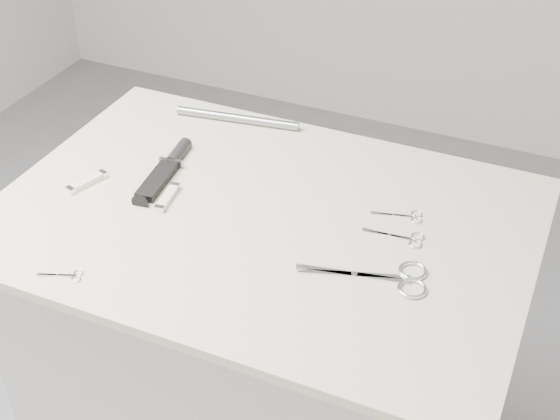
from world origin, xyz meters
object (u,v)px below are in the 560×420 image
at_px(embroidery_scissors_b, 405,216).
at_px(pocket_knife_b, 87,182).
at_px(metal_rail, 237,118).
at_px(plinth, 265,384).
at_px(tiny_scissors, 66,276).
at_px(large_shears, 391,278).
at_px(pocket_knife_a, 168,197).
at_px(sheathed_knife, 167,168).
at_px(embroidery_scissors_a, 404,238).

height_order(embroidery_scissors_b, pocket_knife_b, pocket_knife_b).
bearing_deg(metal_rail, plinth, -56.24).
xyz_separation_m(tiny_scissors, pocket_knife_b, (-0.13, 0.25, 0.00)).
bearing_deg(metal_rail, pocket_knife_b, -115.38).
distance_m(large_shears, pocket_knife_a, 0.47).
height_order(plinth, pocket_knife_b, pocket_knife_b).
relative_size(plinth, sheathed_knife, 4.17).
distance_m(large_shears, embroidery_scissors_a, 0.12).
bearing_deg(tiny_scissors, pocket_knife_a, 59.81).
relative_size(plinth, pocket_knife_b, 9.93).
height_order(plinth, embroidery_scissors_a, embroidery_scissors_a).
bearing_deg(pocket_knife_b, large_shears, -73.81).
relative_size(embroidery_scissors_a, embroidery_scissors_b, 1.15).
xyz_separation_m(large_shears, pocket_knife_b, (-0.64, 0.03, 0.00)).
bearing_deg(plinth, embroidery_scissors_b, 22.72).
bearing_deg(pocket_knife_b, plinth, -63.80).
bearing_deg(large_shears, embroidery_scissors_b, 84.37).
xyz_separation_m(tiny_scissors, metal_rail, (0.03, 0.59, 0.01)).
bearing_deg(embroidery_scissors_a, large_shears, -89.08).
xyz_separation_m(embroidery_scissors_a, tiny_scissors, (-0.49, -0.33, -0.00)).
distance_m(embroidery_scissors_b, pocket_knife_b, 0.62).
height_order(plinth, sheathed_knife, sheathed_knife).
relative_size(embroidery_scissors_a, sheathed_knife, 0.52).
bearing_deg(pocket_knife_a, large_shears, -104.28).
distance_m(large_shears, tiny_scissors, 0.55).
relative_size(large_shears, sheathed_knife, 1.02).
bearing_deg(metal_rail, tiny_scissors, -93.17).
xyz_separation_m(embroidery_scissors_b, sheathed_knife, (-0.49, -0.04, 0.01)).
xyz_separation_m(plinth, pocket_knife_b, (-0.36, -0.05, 0.48)).
relative_size(embroidery_scissors_a, metal_rail, 0.39).
distance_m(large_shears, pocket_knife_b, 0.64).
relative_size(sheathed_knife, pocket_knife_b, 2.38).
bearing_deg(embroidery_scissors_b, pocket_knife_a, -177.99).
bearing_deg(sheathed_knife, embroidery_scissors_a, -99.30).
height_order(embroidery_scissors_a, pocket_knife_a, pocket_knife_a).
xyz_separation_m(plinth, sheathed_knife, (-0.24, 0.06, 0.48)).
relative_size(embroidery_scissors_b, sheathed_knife, 0.45).
xyz_separation_m(sheathed_knife, pocket_knife_b, (-0.12, -0.11, -0.00)).
bearing_deg(pocket_knife_b, metal_rail, -6.47).
xyz_separation_m(tiny_scissors, pocket_knife_a, (0.04, 0.26, 0.00)).
relative_size(tiny_scissors, pocket_knife_b, 0.85).
bearing_deg(embroidery_scissors_a, sheathed_knife, 172.55).
bearing_deg(tiny_scissors, embroidery_scissors_b, 18.66).
height_order(embroidery_scissors_a, metal_rail, metal_rail).
xyz_separation_m(embroidery_scissors_a, pocket_knife_a, (-0.45, -0.07, 0.00)).
distance_m(plinth, embroidery_scissors_b, 0.54).
distance_m(embroidery_scissors_a, metal_rail, 0.53).
bearing_deg(embroidery_scissors_a, plinth, -176.73).
height_order(sheathed_knife, pocket_knife_b, sheathed_knife).
height_order(tiny_scissors, pocket_knife_a, pocket_knife_a).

